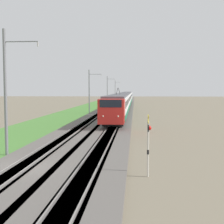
% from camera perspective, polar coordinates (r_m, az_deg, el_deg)
% --- Properties ---
extents(ground_plane, '(400.00, 400.00, 0.00)m').
position_cam_1_polar(ground_plane, '(19.08, -16.39, -10.62)').
color(ground_plane, '#7A705B').
extents(ballast_main, '(240.00, 4.40, 0.30)m').
position_cam_1_polar(ballast_main, '(67.73, -1.34, 0.19)').
color(ballast_main, '#605B56').
rests_on(ballast_main, ground).
extents(ballast_adjacent, '(240.00, 4.40, 0.30)m').
position_cam_1_polar(ballast_adjacent, '(67.46, 2.01, 0.18)').
color(ballast_adjacent, '#605B56').
rests_on(ballast_adjacent, ground).
extents(track_main, '(240.00, 1.57, 0.45)m').
position_cam_1_polar(track_main, '(67.73, -1.34, 0.20)').
color(track_main, '#4C4238').
rests_on(track_main, ground).
extents(track_adjacent, '(240.00, 1.57, 0.45)m').
position_cam_1_polar(track_adjacent, '(67.46, 2.01, 0.19)').
color(track_adjacent, '#4C4238').
rests_on(track_adjacent, ground).
extents(grass_verge, '(240.00, 8.25, 0.12)m').
position_cam_1_polar(grass_verge, '(68.49, -5.90, 0.14)').
color(grass_verge, '#4C8438').
rests_on(grass_verge, ground).
extents(passenger_train, '(87.12, 3.01, 5.08)m').
position_cam_1_polar(passenger_train, '(77.39, 2.30, 2.34)').
color(passenger_train, red).
rests_on(passenger_train, ground).
extents(crossing_signal_far, '(0.70, 0.23, 3.44)m').
position_cam_1_polar(crossing_signal_far, '(17.19, 6.66, -4.95)').
color(crossing_signal_far, beige).
rests_on(crossing_signal_far, ground).
extents(catenary_mast_near, '(0.22, 2.56, 9.04)m').
position_cam_1_polar(catenary_mast_near, '(23.30, -18.79, 3.57)').
color(catenary_mast_near, slate).
rests_on(catenary_mast_near, ground).
extents(catenary_mast_mid, '(0.22, 2.56, 8.73)m').
position_cam_1_polar(catenary_mast_mid, '(62.44, -4.13, 3.85)').
color(catenary_mast_mid, slate).
rests_on(catenary_mast_mid, ground).
extents(catenary_mast_far, '(0.22, 2.56, 9.15)m').
position_cam_1_polar(catenary_mast_far, '(102.52, -0.84, 4.09)').
color(catenary_mast_far, slate).
rests_on(catenary_mast_far, ground).
extents(catenary_mast_distant, '(0.22, 2.56, 8.96)m').
position_cam_1_polar(catenary_mast_distant, '(142.74, 0.60, 4.06)').
color(catenary_mast_distant, slate).
rests_on(catenary_mast_distant, ground).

